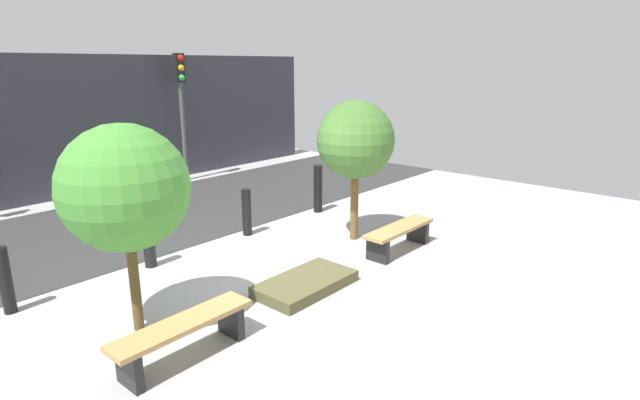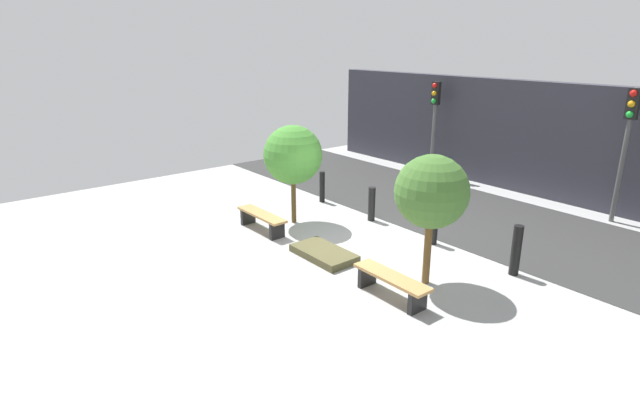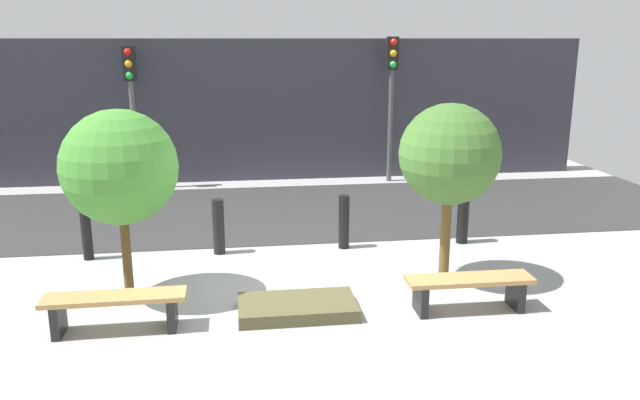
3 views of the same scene
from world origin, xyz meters
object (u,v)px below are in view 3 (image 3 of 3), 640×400
tree_behind_right_bench (450,155)px  traffic_light_mid_west (392,83)px  bollard_right (463,213)px  bench_right (469,287)px  traffic_light_west (131,91)px  bench_left (115,305)px  tree_behind_left_bench (120,168)px  bollard_far_left (86,232)px  bollard_left (219,227)px  planter_bed (297,307)px  bollard_center (344,222)px

tree_behind_right_bench → traffic_light_mid_west: size_ratio=0.74×
tree_behind_right_bench → bollard_right: tree_behind_right_bench is taller
bench_right → bollard_right: 2.87m
bench_right → traffic_light_west: 9.52m
tree_behind_right_bench → bench_left: bearing=-167.3°
tree_behind_left_bench → bollard_far_left: (-0.91, 1.71, -1.37)m
bollard_left → bollard_right: bollard_right is taller
tree_behind_right_bench → bollard_far_left: size_ratio=2.81×
planter_bed → tree_behind_right_bench: bearing=19.8°
tree_behind_right_bench → traffic_light_west: size_ratio=0.79×
bollard_far_left → bench_right: bearing=-26.8°
bollard_far_left → bollard_left: (2.10, 0.00, -0.01)m
planter_bed → bollard_far_left: (-3.14, 2.51, 0.38)m
bollard_left → traffic_light_mid_west: bearing=50.3°
tree_behind_left_bench → bollard_right: size_ratio=2.42×
planter_bed → bench_left: bearing=-174.9°
bollard_center → bollard_right: (2.10, 0.00, 0.08)m
bollard_far_left → tree_behind_right_bench: bearing=-17.6°
bollard_far_left → bollard_right: bollard_right is taller
bench_left → planter_bed: bench_left is taller
tree_behind_left_bench → bollard_center: 3.95m
bollard_left → bollard_center: 2.10m
bench_left → bollard_left: size_ratio=1.85×
tree_behind_left_bench → bollard_center: tree_behind_left_bench is taller
planter_bed → traffic_light_mid_west: 8.40m
bench_right → planter_bed: size_ratio=1.09×
planter_bed → bollard_left: size_ratio=1.65×
planter_bed → bollard_right: 4.05m
bench_right → bollard_left: 4.26m
tree_behind_left_bench → bollard_left: tree_behind_left_bench is taller
bollard_center → traffic_light_west: 6.69m
bench_left → traffic_light_mid_west: traffic_light_mid_west is taller
bench_right → bollard_center: 2.96m
planter_bed → bollard_left: 2.75m
traffic_light_mid_west → bench_left: bearing=-124.6°
traffic_light_mid_west → planter_bed: bearing=-112.3°
bench_right → traffic_light_west: traffic_light_west is taller
bench_right → tree_behind_right_bench: size_ratio=0.63×
bollard_right → traffic_light_west: size_ratio=0.33×
bench_left → tree_behind_left_bench: 1.80m
bollard_far_left → bollard_right: (6.29, 0.00, 0.07)m
traffic_light_west → traffic_light_mid_west: bearing=0.0°
bench_right → bollard_center: bollard_center is taller
tree_behind_right_bench → bollard_right: (0.91, 1.71, -1.35)m
bench_left → bollard_center: bollard_center is taller
bench_left → tree_behind_right_bench: (4.47, 1.00, 1.55)m
tree_behind_right_bench → traffic_light_west: 8.52m
planter_bed → traffic_light_mid_west: traffic_light_mid_west is taller
traffic_light_west → traffic_light_mid_west: traffic_light_mid_west is taller
bollard_far_left → bollard_right: bearing=0.0°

